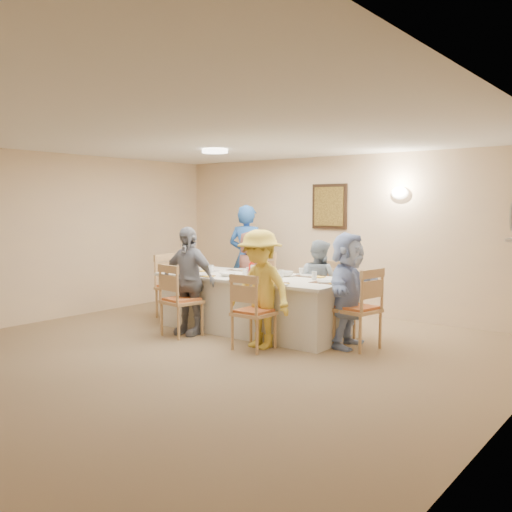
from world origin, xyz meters
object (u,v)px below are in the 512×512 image
Objects in this scene: chair_front_right at (254,311)px; diner_front_left at (188,281)px; diner_right_end at (348,290)px; dining_table at (255,304)px; diner_back_right at (319,284)px; caregiver at (247,258)px; condiment_ketchup at (252,267)px; diner_back_left at (251,275)px; chair_back_left at (256,284)px; chair_front_left at (182,300)px; chair_left_end at (175,286)px; diner_front_right at (260,289)px; chair_right_end at (357,308)px; chair_back_right at (323,294)px.

diner_front_left is (-1.20, 0.12, 0.26)m from chair_front_right.
chair_front_right is at bearing 125.97° from diner_right_end.
diner_back_right reaches higher than dining_table.
diner_back_right is at bearing 48.58° from dining_table.
condiment_ketchup is at bearing 117.56° from caregiver.
diner_front_left reaches higher than diner_back_left.
diner_back_left is 2.13m from diner_right_end.
diner_back_left is at bearing -87.91° from chair_back_left.
dining_table is 1.46m from diner_right_end.
chair_front_left is 0.69× the size of diner_right_end.
diner_back_right is at bearing -119.97° from chair_front_left.
chair_front_right is 1.92m from diner_back_left.
chair_left_end is 2.27m from diner_front_right.
chair_front_right is 0.74× the size of diner_back_right.
chair_right_end reaches higher than dining_table.
dining_table is at bearing -117.80° from chair_front_left.
chair_back_right is at bearing 45.08° from diner_front_left.
chair_left_end reaches higher than chair_front_right.
chair_front_right is (0.60, -0.80, 0.08)m from dining_table.
diner_back_left reaches higher than chair_right_end.
chair_front_left is 2.04m from caregiver.
chair_back_left is 0.67m from caregiver.
chair_right_end is 0.68× the size of diner_front_left.
chair_back_right is at bearing 53.13° from dining_table.
diner_back_left is at bearing -80.93° from chair_front_left.
chair_right_end reaches higher than chair_left_end.
chair_back_left reaches higher than chair_front_left.
diner_back_right is at bearing -168.60° from diner_back_left.
diner_right_end is at bearing 150.26° from diner_back_right.
chair_back_right is 0.65× the size of diner_front_left.
diner_right_end is at bearing -38.25° from chair_back_right.
diner_front_left reaches higher than dining_table.
chair_front_right is at bearing 116.98° from caregiver.
chair_front_right is at bearing -39.57° from chair_right_end.
diner_back_right is 0.98m from condiment_ketchup.
caregiver is 1.52m from condiment_ketchup.
caregiver is at bearing -5.97° from diner_back_right.
condiment_ketchup is (0.54, -0.80, 0.37)m from chair_back_left.
chair_back_left is 0.20m from diner_back_left.
dining_table is 0.95m from diner_back_left.
chair_front_left is at bearing -87.91° from chair_back_left.
diner_back_right reaches higher than condiment_ketchup.
chair_back_right is 1.11m from condiment_ketchup.
chair_right_end is 0.24m from diner_right_end.
chair_front_left is 1.91m from diner_back_right.
diner_back_right is (1.20, 1.48, 0.14)m from chair_front_left.
chair_left_end is 0.99× the size of chair_right_end.
diner_back_right is at bearing 150.85° from caregiver.
chair_left_end is 0.68× the size of diner_front_left.
chair_back_right is 0.54× the size of caregiver.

